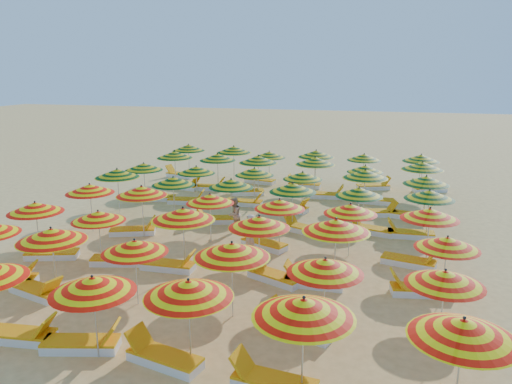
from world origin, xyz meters
TOP-DOWN VIEW (x-y plane):
  - ground at (0.00, 0.00)m, footprint 120.00×120.00m
  - umbrella_2 at (-1.04, -8.94)m, footprint 2.41×2.41m
  - umbrella_3 at (1.07, -8.68)m, footprint 2.28×2.28m
  - umbrella_4 at (3.56, -9.04)m, footprint 2.61×2.61m
  - umbrella_5 at (6.37, -8.97)m, footprint 2.29×2.29m
  - umbrella_7 at (-3.94, -6.47)m, footprint 2.38×2.38m
  - umbrella_8 at (-1.45, -6.37)m, footprint 1.97×1.97m
  - umbrella_9 at (1.26, -6.36)m, footprint 2.17×2.17m
  - umbrella_10 at (3.62, -6.51)m, footprint 2.20×2.20m
  - umbrella_11 at (6.31, -6.37)m, footprint 2.34×2.34m
  - umbrella_12 at (-6.45, -3.99)m, footprint 2.31×2.31m
  - umbrella_13 at (-4.02, -4.06)m, footprint 2.19×2.19m
  - umbrella_14 at (-1.14, -3.88)m, footprint 2.61×2.61m
  - umbrella_15 at (1.26, -3.74)m, footprint 2.18×2.18m
  - umbrella_16 at (3.56, -3.74)m, footprint 2.51×2.51m
  - umbrella_17 at (6.58, -3.81)m, footprint 2.03×2.03m
  - umbrella_18 at (-6.20, -1.21)m, footprint 2.10×2.10m
  - umbrella_19 at (-3.96, -1.24)m, footprint 2.48×2.48m
  - umbrella_20 at (-1.30, -1.09)m, footprint 2.12×2.12m
  - umbrella_21 at (1.33, -1.20)m, footprint 1.92×1.92m
  - umbrella_22 at (3.76, -1.23)m, footprint 2.27×2.27m
  - umbrella_23 at (6.27, -1.34)m, footprint 2.35×2.35m
  - umbrella_24 at (-6.51, 1.36)m, footprint 2.22×2.22m
  - umbrella_25 at (-3.74, 1.08)m, footprint 2.14×2.14m
  - umbrella_26 at (-1.25, 1.24)m, footprint 2.16×2.16m
  - umbrella_27 at (1.34, 1.07)m, footprint 1.95×1.95m
  - umbrella_28 at (3.87, 1.24)m, footprint 2.13×2.13m
  - umbrella_29 at (6.42, 1.35)m, footprint 2.05×2.05m
  - umbrella_30 at (-6.42, 3.59)m, footprint 2.02×2.02m
  - umbrella_31 at (-3.77, 3.69)m, footprint 2.25×2.25m
  - umbrella_32 at (-1.02, 3.92)m, footprint 2.25×2.25m
  - umbrella_33 at (1.24, 3.79)m, footprint 2.19×2.19m
  - umbrella_34 at (3.93, 3.98)m, footprint 2.06×2.06m
  - umbrella_35 at (6.42, 3.65)m, footprint 2.05×2.05m
  - umbrella_36 at (-6.16, 6.57)m, footprint 2.31×2.31m
  - umbrella_37 at (-3.74, 6.57)m, footprint 2.43×2.43m
  - umbrella_38 at (-1.45, 6.18)m, footprint 2.05×2.05m
  - umbrella_39 at (1.38, 6.46)m, footprint 1.99×1.99m
  - umbrella_40 at (3.81, 6.22)m, footprint 1.79×1.79m
  - umbrella_41 at (6.40, 6.58)m, footprint 2.55×2.55m
  - umbrella_42 at (-6.44, 9.10)m, footprint 2.51×2.51m
  - umbrella_43 at (-3.56, 8.75)m, footprint 2.04×2.04m
  - umbrella_44 at (-1.49, 8.67)m, footprint 2.09×2.09m
  - umbrella_45 at (1.09, 8.64)m, footprint 2.54×2.54m
  - umbrella_46 at (3.58, 9.08)m, footprint 2.02×2.02m
  - umbrella_47 at (6.45, 9.07)m, footprint 2.07×2.07m
  - lounger_1 at (-3.19, -8.83)m, footprint 1.79×0.77m
  - lounger_2 at (-1.54, -8.77)m, footprint 1.82×1.00m
  - lounger_3 at (0.47, -8.80)m, footprint 1.82×0.95m
  - lounger_4 at (2.96, -9.03)m, footprint 1.79×0.77m
  - lounger_6 at (-5.78, -6.26)m, footprint 1.82×1.03m
  - lounger_7 at (-4.44, -6.67)m, footprint 1.82×1.01m
  - lounger_8 at (3.03, -6.71)m, footprint 1.83×1.11m
  - lounger_9 at (-5.95, -4.10)m, footprint 1.83×1.10m
  - lounger_10 at (-3.42, -3.97)m, footprint 1.82×1.00m
  - lounger_11 at (-1.64, -3.96)m, footprint 1.75×0.63m
  - lounger_12 at (1.77, -3.93)m, footprint 1.82×1.23m
  - lounger_13 at (2.96, -3.97)m, footprint 1.74×0.61m
  - lounger_14 at (5.99, -3.73)m, footprint 1.81×0.89m
  - lounger_15 at (-4.47, -1.10)m, footprint 1.82×1.17m
  - lounger_16 at (0.73, -1.20)m, footprint 1.82×1.20m
  - lounger_17 at (5.77, -1.59)m, footprint 1.82×0.95m
  - lounger_18 at (-1.85, 1.15)m, footprint 1.83×1.10m
  - lounger_19 at (1.84, 0.86)m, footprint 1.82×1.23m
  - lounger_20 at (4.37, 1.45)m, footprint 1.82×1.00m
  - lounger_21 at (5.82, 1.33)m, footprint 1.76×0.67m
  - lounger_22 at (-5.92, 3.79)m, footprint 1.82×0.95m
  - lounger_23 at (-4.27, 3.66)m, footprint 1.81×0.86m
  - lounger_24 at (-1.52, 4.06)m, footprint 1.74×0.60m
  - lounger_25 at (0.73, 3.70)m, footprint 1.83×1.12m
  - lounger_26 at (4.53, 3.95)m, footprint 1.83×1.05m
  - lounger_27 at (5.92, 3.86)m, footprint 1.82×0.99m
  - lounger_28 at (-5.56, 6.37)m, footprint 1.82×0.95m
  - lounger_29 at (-4.24, 6.53)m, footprint 1.78×0.73m
  - lounger_30 at (-2.05, 6.04)m, footprint 1.83×1.15m
  - lounger_31 at (1.98, 6.46)m, footprint 1.78×0.73m
  - lounger_32 at (4.31, 6.05)m, footprint 1.75×0.65m
  - lounger_33 at (-7.03, 9.05)m, footprint 1.81×0.90m
  - lounger_34 at (-2.09, 8.75)m, footprint 1.81×0.88m
  - lounger_35 at (0.49, 8.41)m, footprint 1.74×0.60m
  - lounger_36 at (4.18, 9.00)m, footprint 1.83×1.12m
  - lounger_37 at (6.95, 9.15)m, footprint 1.82×1.22m
  - beachgoer_a at (0.57, -2.43)m, footprint 0.53×0.66m
  - beachgoer_b at (-0.86, 0.35)m, footprint 0.65×0.75m

SIDE VIEW (x-z plane):
  - ground at x=0.00m, z-range 0.00..0.00m
  - lounger_1 at x=-3.19m, z-range -0.19..0.50m
  - lounger_2 at x=-1.54m, z-range -0.19..0.50m
  - lounger_3 at x=0.47m, z-range -0.19..0.50m
  - lounger_4 at x=2.96m, z-range -0.19..0.50m
  - lounger_6 at x=-5.78m, z-range -0.19..0.50m
  - lounger_7 at x=-4.44m, z-range -0.19..0.50m
  - lounger_8 at x=3.03m, z-range -0.19..0.50m
  - lounger_9 at x=-5.95m, z-range -0.19..0.50m
  - lounger_10 at x=-3.42m, z-range -0.19..0.50m
  - lounger_11 at x=-1.64m, z-range -0.19..0.50m
  - lounger_12 at x=1.77m, z-range -0.19..0.50m
  - lounger_13 at x=2.96m, z-range -0.19..0.50m
  - lounger_14 at x=5.99m, z-range -0.19..0.50m
  - lounger_15 at x=-4.47m, z-range -0.19..0.50m
  - lounger_16 at x=0.73m, z-range -0.19..0.50m
  - lounger_17 at x=5.77m, z-range -0.19..0.50m
  - lounger_18 at x=-1.85m, z-range -0.19..0.50m
  - lounger_19 at x=1.84m, z-range -0.19..0.50m
  - lounger_20 at x=4.37m, z-range -0.19..0.50m
  - lounger_21 at x=5.82m, z-range -0.19..0.50m
  - lounger_22 at x=-5.92m, z-range -0.19..0.50m
  - lounger_23 at x=-4.27m, z-range -0.19..0.50m
  - lounger_24 at x=-1.52m, z-range -0.19..0.50m
  - lounger_25 at x=0.73m, z-range -0.19..0.50m
  - lounger_26 at x=4.53m, z-range -0.19..0.50m
  - lounger_27 at x=5.92m, z-range -0.19..0.50m
  - lounger_28 at x=-5.56m, z-range -0.19..0.50m
  - lounger_29 at x=-4.24m, z-range -0.19..0.50m
  - lounger_30 at x=-2.05m, z-range -0.19..0.50m
  - lounger_31 at x=1.98m, z-range -0.19..0.50m
  - lounger_32 at x=4.31m, z-range -0.19..0.50m
  - lounger_33 at x=-7.03m, z-range -0.19..0.50m
  - lounger_34 at x=-2.09m, z-range -0.19..0.50m
  - lounger_35 at x=0.49m, z-range -0.19..0.50m
  - lounger_36 at x=4.18m, z-range -0.19..0.50m
  - lounger_37 at x=6.95m, z-range -0.19..0.50m
  - beachgoer_b at x=-0.86m, z-range 0.00..1.34m
  - beachgoer_a at x=0.57m, z-range 0.00..1.56m
  - umbrella_40 at x=3.81m, z-range 0.70..2.54m
  - umbrella_13 at x=-4.02m, z-range 0.70..2.54m
  - umbrella_17 at x=6.58m, z-range 0.71..2.56m
  - umbrella_33 at x=1.24m, z-range 0.71..2.57m
  - umbrella_20 at x=-1.30m, z-range 0.71..2.57m
  - umbrella_31 at x=-3.77m, z-range 0.71..2.59m
  - umbrella_21 at x=1.33m, z-range 0.71..2.59m
  - umbrella_8 at x=-1.45m, z-range 0.72..2.60m
  - umbrella_44 at x=-1.49m, z-range 0.72..2.60m
  - umbrella_11 at x=6.31m, z-range 0.72..2.60m
  - umbrella_32 at x=-1.02m, z-range 0.72..2.62m
  - umbrella_22 at x=3.76m, z-range 0.72..2.62m
  - umbrella_28 at x=3.87m, z-range 0.73..2.64m
  - umbrella_46 at x=3.58m, z-range 0.73..2.64m
  - umbrella_25 at x=-3.74m, z-range 0.73..2.64m
  - umbrella_30 at x=-6.42m, z-range 0.73..2.64m
  - umbrella_26 at x=-1.25m, z-range 0.74..2.67m
  - umbrella_12 at x=-6.45m, z-range 0.74..2.69m
  - umbrella_10 at x=3.62m, z-range 0.74..2.69m
  - umbrella_29 at x=6.42m, z-range 0.74..2.69m
  - umbrella_27 at x=1.34m, z-range 0.75..2.71m
  - umbrella_18 at x=-6.20m, z-range 0.75..2.71m
  - umbrella_2 at x=-1.04m, z-range 0.75..2.71m
  - umbrella_23 at x=6.27m, z-range 0.75..2.72m
  - umbrella_15 at x=1.26m, z-range 0.76..2.76m
  - umbrella_37 at x=-3.74m, z-range 0.76..2.77m
  - umbrella_35 at x=6.42m, z-range 0.76..2.78m
  - umbrella_47 at x=6.45m, z-range 0.76..2.78m
  - umbrella_42 at x=-6.44m, z-range 0.77..2.78m
  - umbrella_3 at x=1.07m, z-range 0.77..2.80m
  - umbrella_7 at x=-3.94m, z-range 0.77..2.80m
  - umbrella_19 at x=-3.96m, z-range 0.77..2.81m
  - umbrella_36 at x=-6.16m, z-range 0.78..2.82m
  - umbrella_5 at x=6.37m, z-range 0.78..2.84m
  - umbrella_24 at x=-6.51m, z-range 0.78..2.84m
  - umbrella_9 at x=1.26m, z-range 0.79..2.85m
  - umbrella_45 at x=1.09m, z-range 0.79..2.86m
  - umbrella_41 at x=6.40m, z-range 0.79..2.87m
  - umbrella_38 at x=-1.45m, z-range 0.79..2.87m
  - umbrella_34 at x=3.93m, z-range 0.79..2.87m
  - umbrella_39 at x=1.38m, z-range 0.79..2.88m
  - umbrella_43 at x=-3.56m, z-range 0.80..2.89m
  - umbrella_16 at x=3.56m, z-range 0.80..2.90m
  - umbrella_4 at x=3.56m, z-range 0.80..2.92m
  - umbrella_14 at x=-1.14m, z-range 0.81..2.92m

